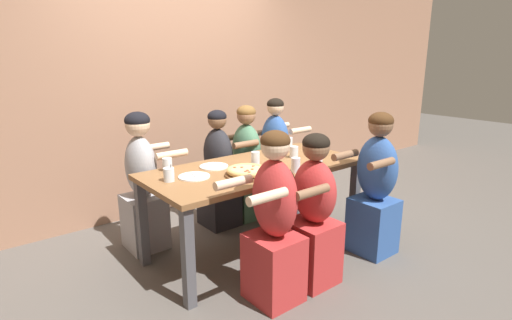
% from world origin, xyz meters
% --- Properties ---
extents(ground_plane, '(18.00, 18.00, 0.00)m').
position_xyz_m(ground_plane, '(0.00, 0.00, 0.00)').
color(ground_plane, '#514C47').
rests_on(ground_plane, ground).
extents(restaurant_back_panel, '(10.00, 0.06, 3.20)m').
position_xyz_m(restaurant_back_panel, '(0.00, 1.39, 1.60)').
color(restaurant_back_panel, '#9E7056').
rests_on(restaurant_back_panel, ground).
extents(dining_table, '(1.84, 0.85, 0.76)m').
position_xyz_m(dining_table, '(0.00, 0.00, 0.67)').
color(dining_table, brown).
rests_on(dining_table, ground).
extents(pizza_board_main, '(0.34, 0.34, 0.06)m').
position_xyz_m(pizza_board_main, '(-0.23, -0.18, 0.79)').
color(pizza_board_main, brown).
rests_on(pizza_board_main, dining_table).
extents(empty_plate_a, '(0.23, 0.23, 0.02)m').
position_xyz_m(empty_plate_a, '(-0.29, 0.18, 0.76)').
color(empty_plate_a, white).
rests_on(empty_plate_a, dining_table).
extents(empty_plate_b, '(0.24, 0.24, 0.02)m').
position_xyz_m(empty_plate_b, '(-0.56, 0.04, 0.76)').
color(empty_plate_b, white).
rests_on(empty_plate_b, dining_table).
extents(cocktail_glass_blue, '(0.08, 0.08, 0.12)m').
position_xyz_m(cocktail_glass_blue, '(-0.75, 0.07, 0.80)').
color(cocktail_glass_blue, silver).
rests_on(cocktail_glass_blue, dining_table).
extents(drinking_glass_a, '(0.07, 0.07, 0.12)m').
position_xyz_m(drinking_glass_a, '(0.60, 0.25, 0.81)').
color(drinking_glass_a, silver).
rests_on(drinking_glass_a, dining_table).
extents(drinking_glass_b, '(0.08, 0.08, 0.10)m').
position_xyz_m(drinking_glass_b, '(-0.64, 0.32, 0.80)').
color(drinking_glass_b, silver).
rests_on(drinking_glass_b, dining_table).
extents(drinking_glass_c, '(0.07, 0.07, 0.12)m').
position_xyz_m(drinking_glass_c, '(0.13, -0.34, 0.81)').
color(drinking_glass_c, silver).
rests_on(drinking_glass_c, dining_table).
extents(drinking_glass_d, '(0.07, 0.07, 0.11)m').
position_xyz_m(drinking_glass_d, '(0.48, -0.25, 0.81)').
color(drinking_glass_d, silver).
rests_on(drinking_glass_d, dining_table).
extents(drinking_glass_e, '(0.08, 0.08, 0.10)m').
position_xyz_m(drinking_glass_e, '(0.43, 0.00, 0.80)').
color(drinking_glass_e, silver).
rests_on(drinking_glass_e, dining_table).
extents(drinking_glass_f, '(0.07, 0.07, 0.13)m').
position_xyz_m(drinking_glass_f, '(-0.04, -0.04, 0.82)').
color(drinking_glass_f, silver).
rests_on(drinking_glass_f, dining_table).
extents(diner_near_right, '(0.51, 0.40, 1.21)m').
position_xyz_m(diner_near_right, '(0.76, -0.64, 0.56)').
color(diner_near_right, '#2D5193').
rests_on(diner_near_right, ground).
extents(diner_near_center, '(0.51, 0.40, 1.13)m').
position_xyz_m(diner_near_center, '(0.01, -0.64, 0.51)').
color(diner_near_center, '#B22D2D').
rests_on(diner_near_center, ground).
extents(diner_far_center, '(0.51, 0.40, 1.15)m').
position_xyz_m(diner_far_center, '(0.05, 0.64, 0.52)').
color(diner_far_center, '#232328').
rests_on(diner_far_center, ground).
extents(diner_near_midleft, '(0.51, 0.40, 1.19)m').
position_xyz_m(diner_near_midleft, '(-0.36, -0.64, 0.54)').
color(diner_near_midleft, '#B22D2D').
rests_on(diner_near_midleft, ground).
extents(diner_far_midright, '(0.51, 0.40, 1.17)m').
position_xyz_m(diner_far_midright, '(0.40, 0.64, 0.53)').
color(diner_far_midright, '#477556').
rests_on(diner_far_midright, ground).
extents(diner_far_right, '(0.51, 0.40, 1.21)m').
position_xyz_m(diner_far_right, '(0.78, 0.64, 0.55)').
color(diner_far_right, '#2D5193').
rests_on(diner_far_right, ground).
extents(diner_far_left, '(0.51, 0.40, 1.20)m').
position_xyz_m(diner_far_left, '(-0.72, 0.64, 0.56)').
color(diner_far_left, '#99999E').
rests_on(diner_far_left, ground).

